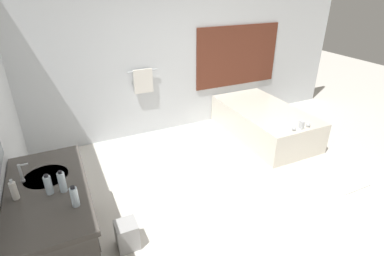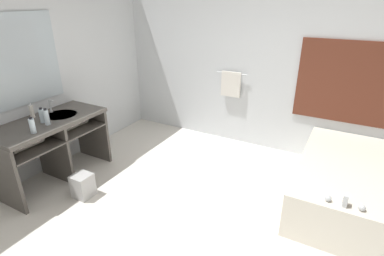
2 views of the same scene
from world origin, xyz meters
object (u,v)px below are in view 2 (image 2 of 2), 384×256
object	(u,v)px
soap_dispenser	(32,111)
bathtub	(345,181)
water_bottle_2	(32,126)
water_bottle_1	(47,117)
water_bottle_3	(42,116)
waste_bin	(83,186)

from	to	relation	value
soap_dispenser	bathtub	bearing A→B (deg)	20.16
water_bottle_2	soap_dispenser	size ratio (longest dim) A/B	1.00
water_bottle_1	water_bottle_3	world-z (taller)	water_bottle_1
bathtub	waste_bin	xyz separation A→B (m)	(-2.78, -1.42, -0.13)
water_bottle_2	bathtub	bearing A→B (deg)	27.13
bathtub	water_bottle_2	distance (m)	3.64
water_bottle_3	waste_bin	world-z (taller)	water_bottle_3
water_bottle_1	waste_bin	xyz separation A→B (m)	(0.47, -0.03, -0.80)
water_bottle_3	soap_dispenser	world-z (taller)	soap_dispenser
waste_bin	water_bottle_2	bearing A→B (deg)	-152.26
bathtub	water_bottle_3	bearing A→B (deg)	-157.79
water_bottle_2	water_bottle_3	world-z (taller)	same
bathtub	water_bottle_2	size ratio (longest dim) A/B	9.96
water_bottle_1	waste_bin	bearing A→B (deg)	-3.61
water_bottle_2	waste_bin	distance (m)	0.91
soap_dispenser	waste_bin	xyz separation A→B (m)	(0.84, -0.09, -0.78)
water_bottle_3	soap_dispenser	distance (m)	0.26
water_bottle_2	water_bottle_3	size ratio (longest dim) A/B	1.00
soap_dispenser	waste_bin	bearing A→B (deg)	-6.19
water_bottle_2	soap_dispenser	distance (m)	0.53
water_bottle_3	waste_bin	distance (m)	0.98
water_bottle_1	soap_dispenser	size ratio (longest dim) A/B	1.07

